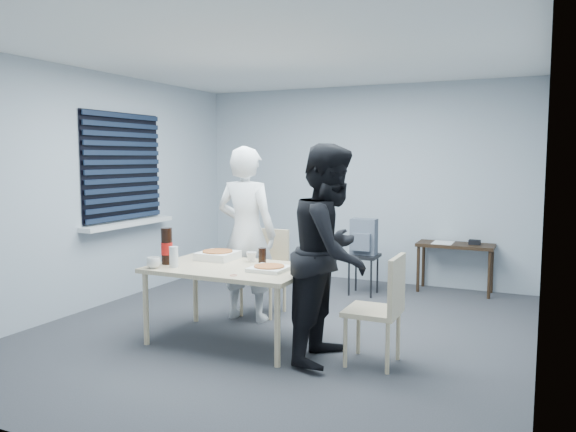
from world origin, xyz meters
The scene contains 19 objects.
room centered at (-2.20, 0.40, 1.44)m, with size 5.00×5.00×5.00m.
dining_table centered at (-0.27, -0.48, 0.63)m, with size 1.41×0.90×0.69m.
chair_far centered at (-0.42, 0.53, 0.51)m, with size 0.42×0.42×0.89m.
chair_right centered at (1.13, -0.48, 0.51)m, with size 0.42×0.42×0.89m.
person_white centered at (-0.49, 0.20, 0.89)m, with size 0.65×0.42×1.77m, color white.
person_black centered at (0.69, -0.51, 0.89)m, with size 0.86×0.47×1.77m, color black.
side_table centered at (1.29, 2.28, 0.53)m, with size 0.91×0.41×0.61m.
stool centered at (0.29, 1.71, 0.38)m, with size 0.35×0.35×0.49m.
backpack centered at (0.29, 1.70, 0.70)m, with size 0.31×0.23×0.43m.
pizza_box_a centered at (-0.56, -0.22, 0.73)m, with size 0.34×0.34×0.08m.
pizza_box_b centered at (0.12, -0.50, 0.71)m, with size 0.31×0.31×0.04m.
mug_a centered at (-0.85, -0.82, 0.74)m, with size 0.12×0.12×0.10m, color white.
mug_b centered at (-0.21, -0.19, 0.73)m, with size 0.10×0.10×0.09m, color white.
cola_glass centered at (-0.04, -0.31, 0.77)m, with size 0.07×0.07×0.16m, color black.
soda_bottle centered at (-0.85, -0.62, 0.85)m, with size 0.11×0.11×0.33m.
plastic_cups centered at (-0.71, -0.71, 0.78)m, with size 0.08×0.08×0.18m, color silver.
rubber_band centered at (-0.05, -0.80, 0.69)m, with size 0.06×0.06×0.00m, color red.
papers centered at (1.14, 2.27, 0.61)m, with size 0.24×0.33×0.01m, color white.
black_box centered at (1.51, 2.29, 0.64)m, with size 0.13×0.10×0.06m, color black.
Camera 1 is at (2.25, -4.75, 1.66)m, focal length 35.00 mm.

